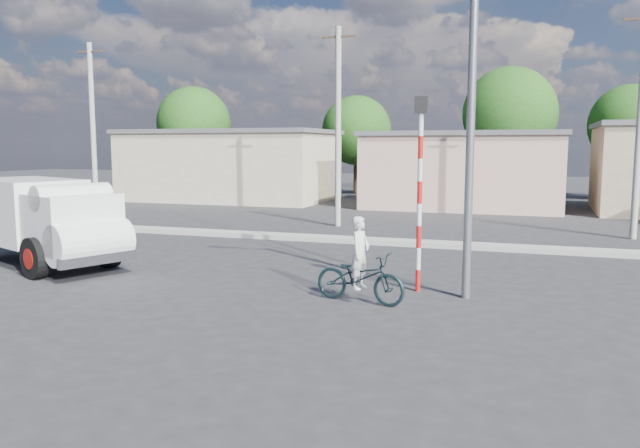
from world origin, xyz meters
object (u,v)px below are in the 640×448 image
(truck, at_px, (45,219))
(streetlight, at_px, (465,65))
(bicycle, at_px, (360,278))
(cyclist, at_px, (360,267))
(traffic_pole, at_px, (420,177))

(truck, distance_m, streetlight, 11.72)
(truck, height_order, bicycle, truck)
(bicycle, relative_size, cyclist, 1.33)
(streetlight, bearing_deg, cyclist, -149.63)
(truck, height_order, traffic_pole, traffic_pole)
(traffic_pole, distance_m, streetlight, 2.56)
(truck, xyz_separation_m, streetlight, (11.14, 0.00, 3.66))
(cyclist, bearing_deg, bicycle, 0.00)
(bicycle, height_order, streetlight, streetlight)
(cyclist, distance_m, streetlight, 4.75)
(truck, height_order, cyclist, truck)
(streetlight, bearing_deg, bicycle, -149.63)
(bicycle, bearing_deg, traffic_pole, -22.84)
(bicycle, xyz_separation_m, traffic_pole, (0.98, 1.42, 2.06))
(cyclist, height_order, traffic_pole, traffic_pole)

